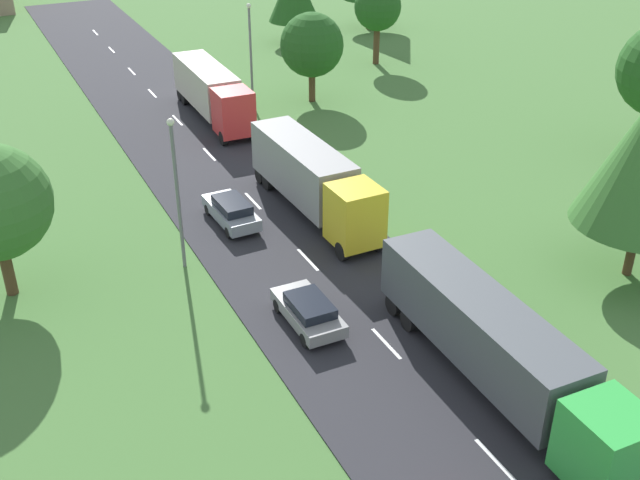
# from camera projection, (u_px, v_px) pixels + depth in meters

# --- Properties ---
(road) EXTENTS (10.00, 140.00, 0.06)m
(road) POSITION_uv_depth(u_px,v_px,m) (319.00, 272.00, 38.31)
(road) COLOR #2B2B30
(road) RESTS_ON ground
(lane_marking_centre) EXTENTS (0.16, 118.94, 0.01)m
(lane_marking_centre) POSITION_uv_depth(u_px,v_px,m) (376.00, 333.00, 33.74)
(lane_marking_centre) COLOR white
(lane_marking_centre) RESTS_ON road
(truck_lead) EXTENTS (2.75, 14.21, 3.47)m
(truck_lead) POSITION_uv_depth(u_px,v_px,m) (497.00, 345.00, 29.64)
(truck_lead) COLOR green
(truck_lead) RESTS_ON road
(truck_second) EXTENTS (2.69, 11.98, 3.77)m
(truck_second) POSITION_uv_depth(u_px,v_px,m) (313.00, 178.00, 42.92)
(truck_second) COLOR yellow
(truck_second) RESTS_ON road
(truck_third) EXTENTS (2.67, 11.93, 3.67)m
(truck_third) POSITION_uv_depth(u_px,v_px,m) (212.00, 91.00, 56.58)
(truck_third) COLOR red
(truck_third) RESTS_ON road
(car_second) EXTENTS (1.90, 4.29, 1.35)m
(car_second) POSITION_uv_depth(u_px,v_px,m) (309.00, 311.00, 33.96)
(car_second) COLOR gray
(car_second) RESTS_ON road
(car_third) EXTENTS (1.95, 4.59, 1.49)m
(car_third) POSITION_uv_depth(u_px,v_px,m) (231.00, 211.00, 42.41)
(car_third) COLOR #8C939E
(car_third) RESTS_ON road
(lamppost_second) EXTENTS (0.36, 0.36, 7.89)m
(lamppost_second) POSITION_uv_depth(u_px,v_px,m) (177.00, 187.00, 36.71)
(lamppost_second) COLOR slate
(lamppost_second) RESTS_ON ground
(lamppost_third) EXTENTS (0.36, 0.36, 7.92)m
(lamppost_third) POSITION_uv_depth(u_px,v_px,m) (251.00, 50.00, 57.99)
(lamppost_third) COLOR slate
(lamppost_third) RESTS_ON ground
(tree_ash) EXTENTS (4.94, 4.94, 6.97)m
(tree_ash) POSITION_uv_depth(u_px,v_px,m) (312.00, 45.00, 59.11)
(tree_ash) COLOR #513823
(tree_ash) RESTS_ON ground
(tree_lime) EXTENTS (4.19, 4.19, 7.21)m
(tree_lime) POSITION_uv_depth(u_px,v_px,m) (378.00, 7.00, 68.05)
(tree_lime) COLOR #513823
(tree_lime) RESTS_ON ground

